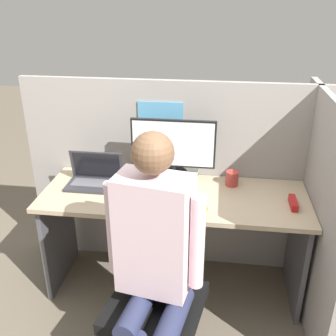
{
  "coord_description": "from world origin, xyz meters",
  "views": [
    {
      "loc": [
        0.25,
        -1.87,
        1.93
      ],
      "look_at": [
        -0.02,
        0.15,
        0.99
      ],
      "focal_mm": 42.0,
      "sensor_mm": 36.0,
      "label": 1
    }
  ],
  "objects_px": {
    "laptop": "(95,179)",
    "coffee_mug": "(232,178)",
    "monitor": "(173,146)",
    "stapler": "(293,203)",
    "person": "(154,258)",
    "office_chair": "(155,280)",
    "paper_box": "(173,179)",
    "carrot_toy": "(204,212)"
  },
  "relations": [
    {
      "from": "laptop",
      "to": "paper_box",
      "type": "bearing_deg",
      "value": 7.95
    },
    {
      "from": "carrot_toy",
      "to": "coffee_mug",
      "type": "distance_m",
      "value": 0.44
    },
    {
      "from": "coffee_mug",
      "to": "carrot_toy",
      "type": "bearing_deg",
      "value": -111.85
    },
    {
      "from": "stapler",
      "to": "monitor",
      "type": "bearing_deg",
      "value": 166.16
    },
    {
      "from": "paper_box",
      "to": "person",
      "type": "distance_m",
      "value": 0.86
    },
    {
      "from": "paper_box",
      "to": "coffee_mug",
      "type": "bearing_deg",
      "value": 7.19
    },
    {
      "from": "office_chair",
      "to": "coffee_mug",
      "type": "height_order",
      "value": "office_chair"
    },
    {
      "from": "monitor",
      "to": "stapler",
      "type": "bearing_deg",
      "value": -13.84
    },
    {
      "from": "office_chair",
      "to": "coffee_mug",
      "type": "distance_m",
      "value": 0.88
    },
    {
      "from": "stapler",
      "to": "carrot_toy",
      "type": "xyz_separation_m",
      "value": [
        -0.53,
        -0.18,
        0.0
      ]
    },
    {
      "from": "laptop",
      "to": "person",
      "type": "xyz_separation_m",
      "value": [
        0.53,
        -0.79,
        0.02
      ]
    },
    {
      "from": "paper_box",
      "to": "laptop",
      "type": "distance_m",
      "value": 0.51
    },
    {
      "from": "monitor",
      "to": "laptop",
      "type": "distance_m",
      "value": 0.56
    },
    {
      "from": "monitor",
      "to": "laptop",
      "type": "height_order",
      "value": "monitor"
    },
    {
      "from": "laptop",
      "to": "coffee_mug",
      "type": "bearing_deg",
      "value": 7.62
    },
    {
      "from": "laptop",
      "to": "person",
      "type": "bearing_deg",
      "value": -56.2
    },
    {
      "from": "monitor",
      "to": "person",
      "type": "height_order",
      "value": "person"
    },
    {
      "from": "paper_box",
      "to": "coffee_mug",
      "type": "relative_size",
      "value": 3.24
    },
    {
      "from": "laptop",
      "to": "person",
      "type": "distance_m",
      "value": 0.95
    },
    {
      "from": "stapler",
      "to": "paper_box",
      "type": "bearing_deg",
      "value": 166.37
    },
    {
      "from": "person",
      "to": "coffee_mug",
      "type": "relative_size",
      "value": 14.19
    },
    {
      "from": "office_chair",
      "to": "coffee_mug",
      "type": "xyz_separation_m",
      "value": [
        0.39,
        0.75,
        0.25
      ]
    },
    {
      "from": "person",
      "to": "paper_box",
      "type": "bearing_deg",
      "value": 91.36
    },
    {
      "from": "stapler",
      "to": "person",
      "type": "xyz_separation_m",
      "value": [
        -0.73,
        -0.68,
        0.04
      ]
    },
    {
      "from": "monitor",
      "to": "stapler",
      "type": "height_order",
      "value": "monitor"
    },
    {
      "from": "laptop",
      "to": "coffee_mug",
      "type": "distance_m",
      "value": 0.9
    },
    {
      "from": "office_chair",
      "to": "person",
      "type": "xyz_separation_m",
      "value": [
        0.03,
        -0.16,
        0.27
      ]
    },
    {
      "from": "laptop",
      "to": "carrot_toy",
      "type": "relative_size",
      "value": 2.98
    },
    {
      "from": "monitor",
      "to": "person",
      "type": "bearing_deg",
      "value": -88.65
    },
    {
      "from": "monitor",
      "to": "coffee_mug",
      "type": "bearing_deg",
      "value": 6.78
    },
    {
      "from": "paper_box",
      "to": "stapler",
      "type": "relative_size",
      "value": 2.09
    },
    {
      "from": "carrot_toy",
      "to": "person",
      "type": "relative_size",
      "value": 0.09
    },
    {
      "from": "paper_box",
      "to": "laptop",
      "type": "height_order",
      "value": "laptop"
    },
    {
      "from": "stapler",
      "to": "carrot_toy",
      "type": "height_order",
      "value": "carrot_toy"
    },
    {
      "from": "carrot_toy",
      "to": "office_chair",
      "type": "xyz_separation_m",
      "value": [
        -0.23,
        -0.34,
        -0.23
      ]
    },
    {
      "from": "carrot_toy",
      "to": "person",
      "type": "xyz_separation_m",
      "value": [
        -0.2,
        -0.49,
        0.04
      ]
    },
    {
      "from": "office_chair",
      "to": "paper_box",
      "type": "bearing_deg",
      "value": 89.33
    },
    {
      "from": "paper_box",
      "to": "laptop",
      "type": "relative_size",
      "value": 0.89
    },
    {
      "from": "monitor",
      "to": "stapler",
      "type": "distance_m",
      "value": 0.81
    },
    {
      "from": "monitor",
      "to": "person",
      "type": "xyz_separation_m",
      "value": [
        0.02,
        -0.86,
        -0.21
      ]
    },
    {
      "from": "paper_box",
      "to": "carrot_toy",
      "type": "relative_size",
      "value": 2.65
    },
    {
      "from": "stapler",
      "to": "coffee_mug",
      "type": "distance_m",
      "value": 0.43
    }
  ]
}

